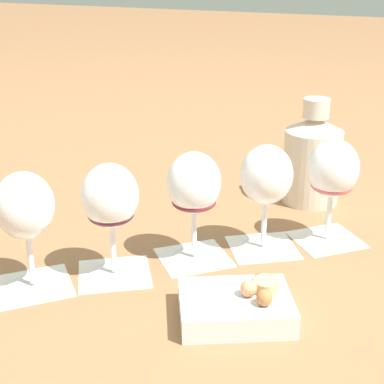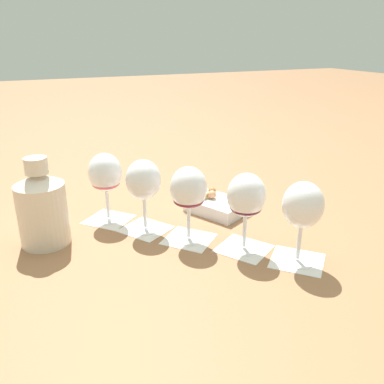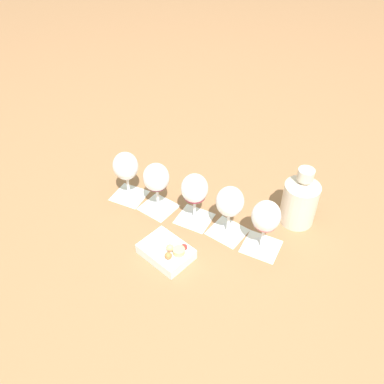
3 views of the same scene
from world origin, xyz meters
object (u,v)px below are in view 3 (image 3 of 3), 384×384
object	(u,v)px
wine_glass_1	(230,204)
snack_dish	(167,251)
wine_glass_2	(195,191)
wine_glass_4	(126,168)
ceramic_vase	(300,199)
wine_glass_0	(266,218)
wine_glass_3	(156,180)

from	to	relation	value
wine_glass_1	snack_dish	bearing A→B (deg)	96.84
wine_glass_2	wine_glass_1	bearing A→B (deg)	-140.15
wine_glass_4	ceramic_vase	size ratio (longest dim) A/B	0.86
wine_glass_1	wine_glass_2	distance (m)	0.12
wine_glass_2	wine_glass_4	xyz separation A→B (m)	(0.19, 0.17, -0.00)
wine_glass_2	ceramic_vase	distance (m)	0.33
wine_glass_1	wine_glass_4	size ratio (longest dim) A/B	1.00
wine_glass_0	wine_glass_1	distance (m)	0.12
wine_glass_3	wine_glass_4	world-z (taller)	same
wine_glass_0	wine_glass_1	size ratio (longest dim) A/B	1.00
wine_glass_0	wine_glass_1	xyz separation A→B (m)	(0.09, 0.07, -0.00)
wine_glass_1	wine_glass_2	world-z (taller)	same
ceramic_vase	wine_glass_3	bearing A→B (deg)	62.07
wine_glass_2	ceramic_vase	bearing A→B (deg)	-111.21
wine_glass_2	wine_glass_4	bearing A→B (deg)	42.60
wine_glass_0	snack_dish	size ratio (longest dim) A/B	0.97
wine_glass_0	wine_glass_1	world-z (taller)	same
wine_glass_0	snack_dish	world-z (taller)	wine_glass_0
wine_glass_1	snack_dish	distance (m)	0.23
wine_glass_2	wine_glass_4	distance (m)	0.25
wine_glass_1	wine_glass_3	xyz separation A→B (m)	(0.19, 0.17, -0.00)
wine_glass_2	wine_glass_3	size ratio (longest dim) A/B	1.00
wine_glass_2	snack_dish	distance (m)	0.20
wine_glass_2	ceramic_vase	world-z (taller)	ceramic_vase
wine_glass_0	wine_glass_1	bearing A→B (deg)	37.26
wine_glass_2	snack_dish	bearing A→B (deg)	131.28
wine_glass_0	wine_glass_3	bearing A→B (deg)	40.99
wine_glass_4	snack_dish	size ratio (longest dim) A/B	0.97
wine_glass_1	wine_glass_2	size ratio (longest dim) A/B	1.00
snack_dish	wine_glass_0	bearing A→B (deg)	-103.55
wine_glass_3	snack_dish	size ratio (longest dim) A/B	0.97
wine_glass_0	wine_glass_4	xyz separation A→B (m)	(0.37, 0.32, -0.00)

